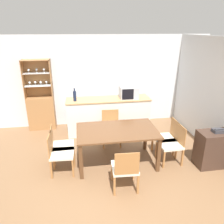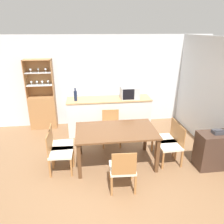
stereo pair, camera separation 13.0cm
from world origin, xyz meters
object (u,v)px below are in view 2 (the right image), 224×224
Objects in this scene: display_cabinet at (43,107)px; dining_table at (116,134)px; telephone at (218,132)px; dining_chair_side_right_near at (171,145)px; wine_bottle at (75,96)px; dining_chair_side_left_far at (60,145)px; side_cabinet at (213,150)px; dining_chair_head_near at (123,169)px; dining_chair_head_far at (111,128)px; microwave at (130,92)px; dining_chair_side_right_far at (166,138)px; dining_chair_side_left_near at (59,152)px.

display_cabinet reaches higher than dining_table.
display_cabinet is 4.50m from telephone.
wine_bottle reaches higher than dining_chair_side_right_near.
dining_chair_side_left_far is 1.10× the size of side_cabinet.
dining_chair_side_left_far is (-1.15, 0.98, 0.00)m from dining_chair_head_near.
dining_chair_side_right_near is 1.00× the size of dining_chair_head_far.
display_cabinet is at bearing 167.01° from microwave.
dining_chair_side_left_near is (-2.31, -0.29, 0.00)m from dining_chair_side_right_far.
dining_chair_head_near is 1.67m from dining_chair_head_far.
display_cabinet reaches higher than dining_chair_head_near.
microwave reaches higher than dining_table.
dining_chair_head_far is (1.80, -1.21, -0.18)m from display_cabinet.
dining_chair_side_left_far is (-1.16, 0.15, -0.25)m from dining_table.
dining_chair_head_near is at bearing 119.01° from dining_chair_side_right_near.
dining_chair_side_right_far is 1.62m from microwave.
dining_chair_side_right_near is at bearing -7.25° from dining_table.
microwave is 2.25× the size of telephone.
dining_table is (1.80, -2.04, 0.07)m from display_cabinet.
display_cabinet reaches higher than dining_chair_side_right_near.
side_cabinet is at bearing 170.20° from telephone.
wine_bottle is (-1.99, 1.30, 0.67)m from dining_chair_side_right_far.
dining_chair_head_far is at bearing 89.88° from dining_table.
dining_table is at bearing 92.87° from dining_chair_head_near.
dining_chair_side_right_far is 1.10× the size of side_cabinet.
wine_bottle reaches higher than dining_chair_side_left_far.
dining_chair_side_left_far is 2.31m from dining_chair_side_right_far.
dining_table is 1.96× the size of dining_chair_side_left_near.
dining_chair_head_near is 1.52m from dining_chair_side_right_far.
dining_chair_side_right_near and dining_chair_side_right_far have the same top height.
telephone is (1.97, -1.24, 0.37)m from dining_chair_head_far.
dining_chair_head_near is at bearing 92.02° from dining_chair_head_far.
dining_chair_side_left_near is (0.00, -0.29, 0.00)m from dining_chair_side_left_far.
dining_chair_head_near is 1.10× the size of side_cabinet.
dining_chair_head_near is 1.98m from side_cabinet.
dining_chair_side_right_near is 1.76× the size of microwave.
dining_chair_side_left_far is at bearing 81.07° from dining_chair_side_right_near.
dining_chair_side_right_near is 2.33m from dining_chair_side_left_far.
wine_bottle is at bearing -31.73° from display_cabinet.
dining_chair_side_left_near is 3.16m from telephone.
dining_chair_side_left_near is at bearing 175.25° from side_cabinet.
dining_table is 3.45× the size of microwave.
dining_chair_side_left_far is (0.64, -1.89, -0.18)m from display_cabinet.
dining_table is 1.96× the size of dining_chair_side_left_far.
microwave is 1.41m from wine_bottle.
dining_chair_head_near and dining_chair_side_left_near have the same top height.
dining_chair_side_left_near is at bearing 97.80° from dining_chair_side_right_far.
display_cabinet is 2.17m from dining_chair_head_far.
telephone reaches higher than dining_chair_head_far.
display_cabinet is at bearing 146.74° from side_cabinet.
dining_chair_side_left_near is at bearing 152.21° from dining_chair_head_near.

